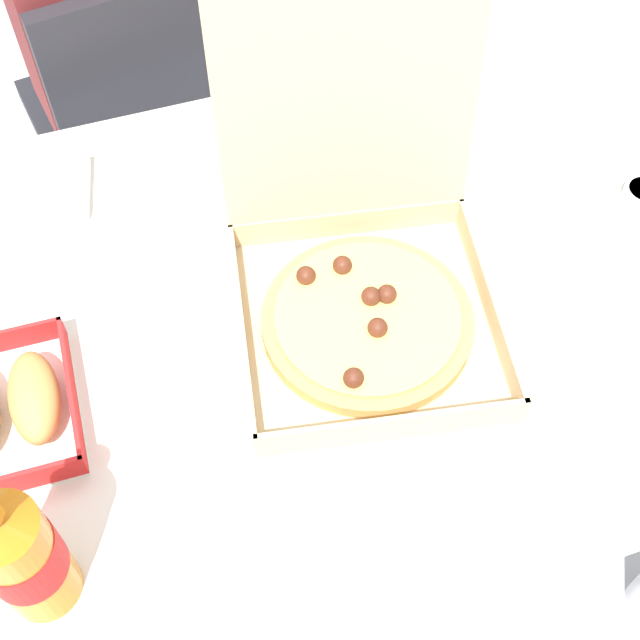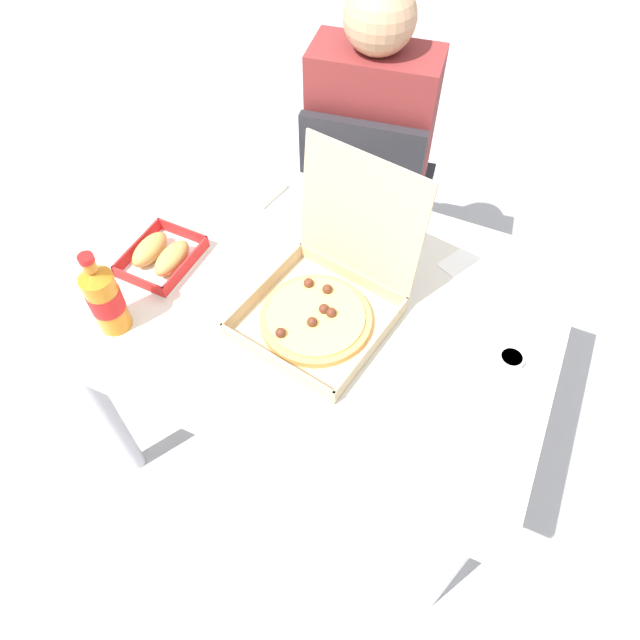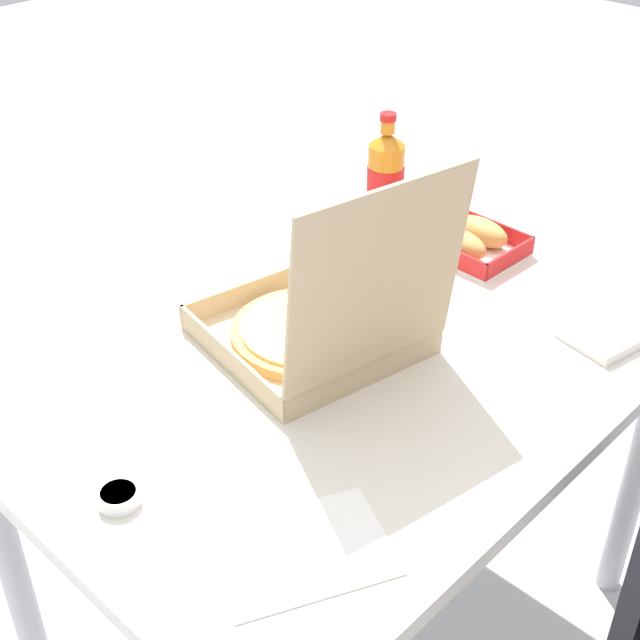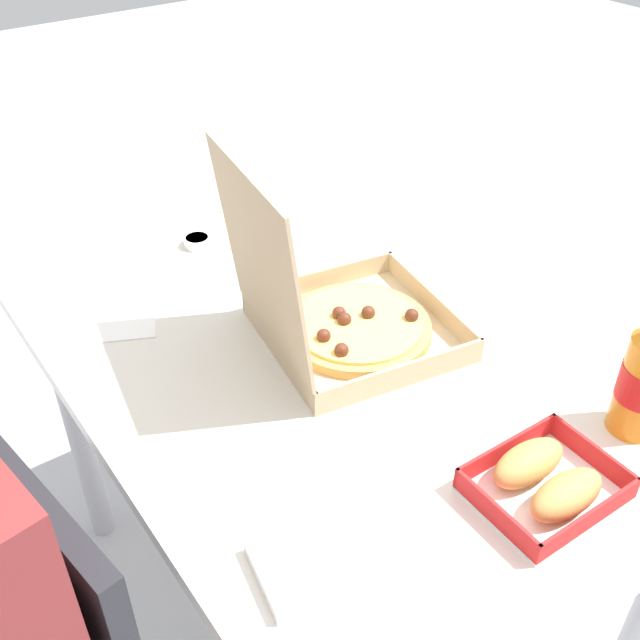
{
  "view_description": "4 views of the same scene",
  "coord_description": "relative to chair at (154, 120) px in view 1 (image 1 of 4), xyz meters",
  "views": [
    {
      "loc": [
        -0.21,
        -0.59,
        1.55
      ],
      "look_at": [
        -0.03,
        -0.04,
        0.72
      ],
      "focal_mm": 47.62,
      "sensor_mm": 36.0,
      "label": 1
    },
    {
      "loc": [
        0.36,
        -0.77,
        1.76
      ],
      "look_at": [
        0.04,
        -0.06,
        0.72
      ],
      "focal_mm": 32.38,
      "sensor_mm": 36.0,
      "label": 2
    },
    {
      "loc": [
        0.85,
        0.76,
        1.53
      ],
      "look_at": [
        0.04,
        -0.02,
        0.77
      ],
      "focal_mm": 49.27,
      "sensor_mm": 36.0,
      "label": 3
    },
    {
      "loc": [
        -0.76,
        0.58,
        1.49
      ],
      "look_at": [
        0.06,
        -0.01,
        0.74
      ],
      "focal_mm": 41.79,
      "sensor_mm": 36.0,
      "label": 4
    }
  ],
  "objects": [
    {
      "name": "ground_plane",
      "position": [
        0.12,
        -0.64,
        -0.48
      ],
      "size": [
        10.0,
        10.0,
        0.0
      ],
      "primitive_type": "plane",
      "color": "#B2B2B7"
    },
    {
      "name": "dining_table",
      "position": [
        0.12,
        -0.64,
        0.14
      ],
      "size": [
        1.11,
        0.81,
        0.7
      ],
      "color": "silver",
      "rests_on": "ground_plane"
    },
    {
      "name": "chair",
      "position": [
        0.0,
        0.0,
        0.0
      ],
      "size": [
        0.45,
        0.45,
        0.83
      ],
      "color": "#232328",
      "rests_on": "ground_plane"
    },
    {
      "name": "diner_person",
      "position": [
        -0.01,
        0.06,
        0.21
      ],
      "size": [
        0.38,
        0.44,
        1.15
      ],
      "color": "#333847",
      "rests_on": "ground_plane"
    },
    {
      "name": "pizza_box_open",
      "position": [
        0.15,
        -0.67,
        0.28
      ],
      "size": [
        0.36,
        0.39,
        0.35
      ],
      "color": "tan",
      "rests_on": "dining_table"
    },
    {
      "name": "bread_side_box",
      "position": [
        -0.27,
        -0.69,
        0.25
      ],
      "size": [
        0.16,
        0.19,
        0.06
      ],
      "color": "white",
      "rests_on": "dining_table"
    },
    {
      "name": "cola_bottle",
      "position": [
        -0.26,
        -0.89,
        0.32
      ],
      "size": [
        0.07,
        0.07,
        0.22
      ],
      "color": "orange",
      "rests_on": "dining_table"
    },
    {
      "name": "paper_menu",
      "position": [
        0.47,
        -0.4,
        0.23
      ],
      "size": [
        0.25,
        0.23,
        0.0
      ],
      "primitive_type": "cube",
      "rotation": [
        0.0,
        0.0,
        -0.45
      ],
      "color": "white",
      "rests_on": "dining_table"
    },
    {
      "name": "napkin_pile",
      "position": [
        -0.18,
        -0.36,
        0.24
      ],
      "size": [
        0.13,
        0.13,
        0.02
      ],
      "primitive_type": "cube",
      "rotation": [
        0.0,
        0.0,
        -0.19
      ],
      "color": "white",
      "rests_on": "dining_table"
    }
  ]
}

